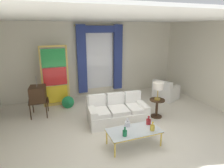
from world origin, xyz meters
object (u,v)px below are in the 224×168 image
Objects in this scene: bottle_blue_decanter at (127,123)px; stained_glass_divider at (55,78)px; couch_white_long at (117,112)px; bottle_amber_squat at (149,121)px; round_side_table at (157,107)px; coffee_table at (134,131)px; bottle_ruby_flask at (125,133)px; vintage_tv at (38,94)px; table_lamp_brass at (158,86)px; bottle_crystal_tall at (152,127)px; peacock_figurine at (68,103)px; armchair_white at (165,92)px.

bottle_blue_decanter is 3.42m from stained_glass_divider.
couch_white_long reaches higher than bottle_amber_squat.
coffee_table is at bearing -140.51° from round_side_table.
bottle_ruby_flask reaches higher than round_side_table.
vintage_tv reaches higher than table_lamp_brass.
stained_glass_divider is (-1.19, 3.44, 0.57)m from bottle_ruby_flask.
vintage_tv is at bearing 129.28° from coffee_table.
bottle_crystal_tall is at bearing -60.93° from stained_glass_divider.
table_lamp_brass is at bearing 39.49° from coffee_table.
peacock_figurine is (-1.09, 2.58, -0.27)m from bottle_blue_decanter.
bottle_ruby_flask is 0.38× the size of round_side_table.
bottle_amber_squat is (0.39, -1.20, 0.19)m from couch_white_long.
round_side_table is (1.72, 1.31, -0.13)m from bottle_ruby_flask.
couch_white_long is 1.56m from bottle_ruby_flask.
vintage_tv is (-2.61, 2.46, 0.24)m from bottle_amber_squat.
bottle_blue_decanter is at bearing -147.93° from round_side_table.
stained_glass_divider reaches higher than bottle_blue_decanter.
bottle_blue_decanter is 0.21× the size of armchair_white.
couch_white_long is 8.15× the size of bottle_blue_decanter.
bottle_blue_decanter is 0.46m from bottle_ruby_flask.
vintage_tv is (-2.13, 2.60, 0.35)m from coffee_table.
peacock_figurine is at bearing 12.25° from vintage_tv.
couch_white_long is at bearing -49.63° from peacock_figurine.
coffee_table is 5.72× the size of bottle_blue_decanter.
round_side_table is at bearing -7.94° from couch_white_long.
coffee_table is 0.95× the size of vintage_tv.
armchair_white is at bearing 49.43° from bottle_crystal_tall.
table_lamp_brass is at bearing 53.04° from bottle_crystal_tall.
couch_white_long is 1.33m from round_side_table.
stained_glass_divider is (-4.13, 0.86, 0.77)m from armchair_white.
bottle_amber_squat is 3.15m from peacock_figurine.
couch_white_long is 1.51m from table_lamp_brass.
bottle_ruby_flask is 0.17× the size of vintage_tv.
vintage_tv is 0.61× the size of stained_glass_divider.
round_side_table is (0.99, 1.32, -0.14)m from bottle_crystal_tall.
bottle_ruby_flask is (-0.73, 0.00, -0.00)m from bottle_crystal_tall.
coffee_table is 3.04m from peacock_figurine.
bottle_blue_decanter is 3.15m from vintage_tv.
armchair_white is at bearing 41.28° from bottle_ruby_flask.
bottle_amber_squat is 3.76m from stained_glass_divider.
couch_white_long is at bearing -156.88° from armchair_white.
table_lamp_brass is at bearing 32.07° from bottle_blue_decanter.
bottle_blue_decanter is at bearing -64.78° from stained_glass_divider.
stained_glass_divider is at bearing 143.81° from round_side_table.
bottle_ruby_flask is 3.91m from armchair_white.
bottle_amber_squat is 0.22× the size of armchair_white.
couch_white_long is 1.13m from bottle_blue_decanter.
stained_glass_divider is 3.67m from round_side_table.
coffee_table is at bearing -140.51° from table_lamp_brass.
vintage_tv reaches higher than bottle_amber_squat.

